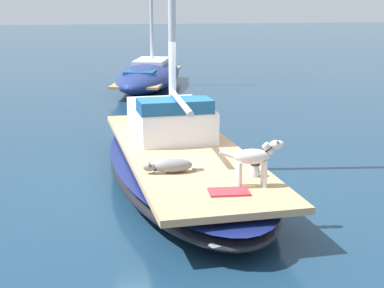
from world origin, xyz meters
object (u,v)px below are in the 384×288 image
coiled_rope (162,165)px  deck_towel (229,192)px  sailboat_main (183,167)px  dog_grey (171,166)px  moored_boat_far_astern (149,74)px  deck_winch (255,170)px  dog_white (255,158)px

coiled_rope → deck_towel: coiled_rope is taller
sailboat_main → deck_towel: (0.28, -2.47, 0.34)m
sailboat_main → dog_grey: 1.48m
deck_towel → moored_boat_far_astern: bearing=89.4°
sailboat_main → deck_winch: (0.85, -1.76, 0.42)m
dog_grey → deck_towel: dog_grey is taller
sailboat_main → dog_white: size_ratio=7.88×
deck_winch → sailboat_main: bearing=115.7°
moored_boat_far_astern → sailboat_main: bearing=-92.1°
sailboat_main → moored_boat_far_astern: (0.43, 11.47, 0.18)m
dog_grey → deck_winch: dog_grey is taller
deck_winch → dog_grey: bearing=162.1°
dog_grey → coiled_rope: bearing=106.5°
dog_grey → deck_towel: 1.30m
sailboat_main → dog_white: bearing=-72.3°
dog_white → deck_winch: (0.14, 0.47, -0.32)m
deck_winch → moored_boat_far_astern: (-0.42, 13.24, -0.25)m
dog_grey → coiled_rope: size_ratio=2.94×
sailboat_main → moored_boat_far_astern: 11.48m
sailboat_main → coiled_rope: size_ratio=22.84×
deck_towel → deck_winch: bearing=51.3°
dog_white → deck_winch: dog_white is taller
deck_winch → coiled_rope: deck_winch is taller
dog_grey → deck_winch: (1.24, -0.40, -0.01)m
dog_grey → deck_winch: 1.30m
deck_winch → coiled_rope: 1.53m
sailboat_main → deck_winch: deck_winch is taller
sailboat_main → deck_winch: bearing=-64.3°
dog_grey → deck_towel: size_ratio=1.70×
dog_white → deck_winch: bearing=73.9°
coiled_rope → moored_boat_far_astern: bearing=85.8°
dog_white → deck_winch: size_ratio=4.47×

